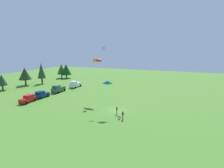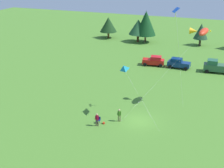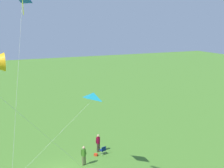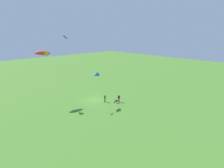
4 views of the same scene
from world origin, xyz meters
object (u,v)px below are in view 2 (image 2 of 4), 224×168
object	(u,v)px
folding_chair	(99,119)
car_navy_hatch	(178,63)
person_spectator	(97,119)
truck_green_flatbed	(217,67)
kite_large_fish	(201,32)
kite_delta_teal	(124,68)
kite_diamond_blue	(176,14)
backpack_on_grass	(104,123)
car_red_sedan	(154,61)
person_kite_flyer	(119,114)

from	to	relation	value
folding_chair	car_navy_hatch	size ratio (longest dim) A/B	0.19
folding_chair	person_spectator	xyz separation A→B (m)	(0.15, -0.81, 0.53)
person_spectator	truck_green_flatbed	xyz separation A→B (m)	(12.79, 26.27, 0.08)
kite_large_fish	kite_delta_teal	world-z (taller)	kite_large_fish
car_navy_hatch	kite_diamond_blue	size ratio (longest dim) A/B	0.31
backpack_on_grass	truck_green_flatbed	distance (m)	28.27
backpack_on_grass	car_red_sedan	distance (m)	25.38
backpack_on_grass	car_navy_hatch	world-z (taller)	car_navy_hatch
folding_chair	car_red_sedan	distance (m)	25.38
car_navy_hatch	kite_diamond_blue	distance (m)	22.34
folding_chair	kite_diamond_blue	size ratio (longest dim) A/B	0.06
kite_large_fish	car_red_sedan	bearing A→B (deg)	122.41
person_spectator	kite_delta_teal	world-z (taller)	kite_delta_teal
truck_green_flatbed	kite_delta_teal	distance (m)	25.23
kite_delta_teal	kite_large_fish	bearing A→B (deg)	39.00
backpack_on_grass	kite_large_fish	xyz separation A→B (m)	(9.98, 10.28, 10.46)
car_red_sedan	kite_diamond_blue	distance (m)	23.13
car_navy_hatch	kite_delta_teal	bearing A→B (deg)	83.96
person_spectator	kite_diamond_blue	xyz separation A→B (m)	(7.62, 7.69, 12.16)
truck_green_flatbed	kite_diamond_blue	size ratio (longest dim) A/B	0.36
kite_large_fish	kite_delta_teal	bearing A→B (deg)	-141.00
person_kite_flyer	kite_delta_teal	size ratio (longest dim) A/B	0.25
person_kite_flyer	truck_green_flatbed	world-z (taller)	truck_green_flatbed
folding_chair	truck_green_flatbed	world-z (taller)	truck_green_flatbed
car_navy_hatch	kite_large_fish	size ratio (longest dim) A/B	0.39
person_spectator	kite_large_fish	bearing A→B (deg)	112.77
kite_diamond_blue	truck_green_flatbed	bearing A→B (deg)	74.45
person_spectator	truck_green_flatbed	size ratio (longest dim) A/B	0.34
backpack_on_grass	kite_delta_teal	size ratio (longest dim) A/B	0.05
car_navy_hatch	kite_large_fish	distance (m)	18.63
truck_green_flatbed	kite_diamond_blue	distance (m)	22.76
folding_chair	kite_delta_teal	distance (m)	7.36
backpack_on_grass	kite_delta_teal	world-z (taller)	kite_delta_teal
car_red_sedan	car_navy_hatch	world-z (taller)	same
folding_chair	kite_large_fish	distance (m)	17.94
kite_delta_teal	truck_green_flatbed	bearing A→B (deg)	64.02
folding_chair	kite_delta_teal	xyz separation A→B (m)	(2.16, 3.34, 6.19)
person_spectator	kite_diamond_blue	world-z (taller)	kite_diamond_blue
car_red_sedan	kite_large_fish	distance (m)	20.30
person_spectator	car_red_sedan	xyz separation A→B (m)	(0.98, 26.16, -0.07)
car_navy_hatch	kite_diamond_blue	xyz separation A→B (m)	(1.86, -18.61, 12.23)
person_kite_flyer	car_navy_hatch	xyz separation A→B (m)	(3.56, 24.18, -0.07)
person_kite_flyer	truck_green_flatbed	distance (m)	26.37
car_navy_hatch	truck_green_flatbed	distance (m)	7.03
car_navy_hatch	truck_green_flatbed	size ratio (longest dim) A/B	0.84
person_spectator	backpack_on_grass	size ratio (longest dim) A/B	5.44
person_spectator	kite_large_fish	size ratio (longest dim) A/B	0.16
car_red_sedan	kite_large_fish	xyz separation A→B (m)	(9.58, -15.09, 9.62)
car_red_sedan	car_navy_hatch	distance (m)	4.78
person_kite_flyer	kite_diamond_blue	world-z (taller)	kite_diamond_blue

